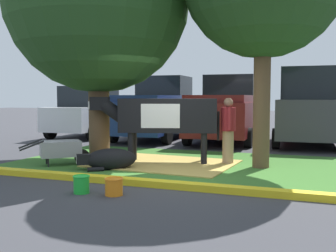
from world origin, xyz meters
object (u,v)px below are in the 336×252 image
(bucket_orange, at_px, (114,186))
(calf_lying, at_px, (110,159))
(suv_dark_grey, at_px, (308,107))
(cow_holstein, at_px, (163,116))
(person_handler, at_px, (228,129))
(hatchback_white, at_px, (90,112))
(wheelbarrow, at_px, (62,149))
(bucket_green, at_px, (81,184))
(shade_tree_left, at_px, (98,1))
(pickup_truck_black, at_px, (158,110))
(pickup_truck_maroon, at_px, (227,110))

(bucket_orange, bearing_deg, calf_lying, 120.52)
(calf_lying, height_order, suv_dark_grey, suv_dark_grey)
(cow_holstein, bearing_deg, person_handler, 13.83)
(hatchback_white, bearing_deg, suv_dark_grey, 0.55)
(wheelbarrow, distance_m, hatchback_white, 7.03)
(cow_holstein, bearing_deg, bucket_orange, -83.30)
(cow_holstein, relative_size, bucket_green, 10.28)
(cow_holstein, bearing_deg, shade_tree_left, -178.02)
(pickup_truck_black, bearing_deg, cow_holstein, -66.64)
(shade_tree_left, height_order, pickup_truck_black, shade_tree_left)
(hatchback_white, distance_m, pickup_truck_black, 2.89)
(calf_lying, relative_size, suv_dark_grey, 0.27)
(bucket_orange, relative_size, pickup_truck_black, 0.06)
(suv_dark_grey, bearing_deg, bucket_orange, -108.15)
(calf_lying, distance_m, person_handler, 2.85)
(shade_tree_left, relative_size, bucket_orange, 19.97)
(bucket_green, relative_size, suv_dark_grey, 0.06)
(calf_lying, bearing_deg, suv_dark_grey, 58.80)
(bucket_green, xyz_separation_m, pickup_truck_black, (-2.14, 8.69, 0.96))
(pickup_truck_black, bearing_deg, person_handler, -52.77)
(shade_tree_left, relative_size, person_handler, 3.97)
(shade_tree_left, relative_size, hatchback_white, 1.40)
(calf_lying, distance_m, suv_dark_grey, 7.68)
(shade_tree_left, bearing_deg, calf_lying, -51.58)
(calf_lying, height_order, bucket_green, calf_lying)
(wheelbarrow, height_order, bucket_green, wheelbarrow)
(person_handler, height_order, bucket_green, person_handler)
(hatchback_white, bearing_deg, cow_holstein, -44.84)
(pickup_truck_maroon, bearing_deg, pickup_truck_black, -177.18)
(suv_dark_grey, bearing_deg, pickup_truck_black, 178.55)
(bucket_green, relative_size, hatchback_white, 0.07)
(pickup_truck_black, bearing_deg, calf_lying, -76.87)
(bucket_green, height_order, hatchback_white, hatchback_white)
(shade_tree_left, relative_size, pickup_truck_maroon, 1.15)
(shade_tree_left, xyz_separation_m, person_handler, (3.22, 0.43, -3.13))
(person_handler, relative_size, bucket_orange, 5.03)
(wheelbarrow, height_order, bucket_orange, wheelbarrow)
(person_handler, bearing_deg, pickup_truck_black, 127.23)
(shade_tree_left, xyz_separation_m, wheelbarrow, (-0.41, -1.04, -3.59))
(shade_tree_left, bearing_deg, cow_holstein, 1.98)
(bucket_green, relative_size, bucket_orange, 0.95)
(calf_lying, height_order, person_handler, person_handler)
(suv_dark_grey, bearing_deg, wheelbarrow, -129.68)
(person_handler, relative_size, pickup_truck_black, 0.29)
(bucket_green, distance_m, suv_dark_grey, 9.25)
(shade_tree_left, height_order, hatchback_white, shade_tree_left)
(shade_tree_left, xyz_separation_m, bucket_orange, (2.10, -3.15, -3.82))
(bucket_orange, height_order, hatchback_white, hatchback_white)
(calf_lying, relative_size, wheelbarrow, 0.91)
(bucket_orange, bearing_deg, bucket_green, -173.50)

